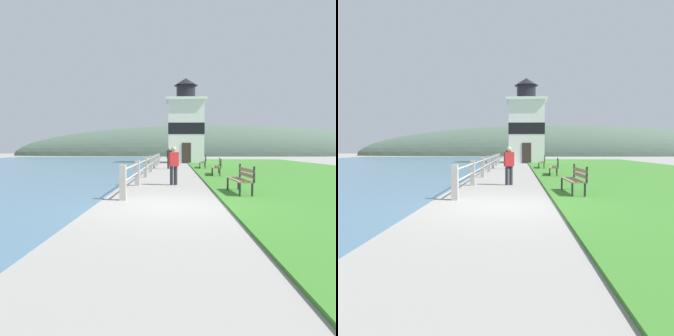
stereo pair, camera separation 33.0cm
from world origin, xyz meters
TOP-DOWN VIEW (x-y plane):
  - ground_plane at (0.00, 0.00)m, footprint 160.00×160.00m
  - grass_verge at (7.44, 13.50)m, footprint 12.00×40.49m
  - seawall_railing at (-1.34, 11.97)m, footprint 0.18×22.12m
  - park_bench_near at (2.28, 2.22)m, footprint 0.56×1.69m
  - park_bench_midway at (2.44, 9.31)m, footprint 0.68×2.04m
  - park_bench_far at (2.26, 15.47)m, footprint 0.62×2.01m
  - lighthouse at (1.32, 25.39)m, footprint 4.01×4.01m
  - person_strolling at (0.10, 4.88)m, footprint 0.42×0.32m
  - person_by_railing at (-0.21, 15.17)m, footprint 0.39×0.22m
  - distant_hillside at (8.00, 56.99)m, footprint 80.00×16.00m

SIDE VIEW (x-z plane):
  - ground_plane at x=0.00m, z-range 0.00..0.00m
  - distant_hillside at x=8.00m, z-range -6.00..6.00m
  - grass_verge at x=7.44m, z-range 0.00..0.06m
  - park_bench_near at x=2.28m, z-range 0.07..1.01m
  - park_bench_far at x=2.26m, z-range 0.07..1.01m
  - park_bench_midway at x=2.44m, z-range 0.07..1.01m
  - seawall_railing at x=-1.34m, z-range 0.07..1.08m
  - person_strolling at x=0.10m, z-range 0.06..1.61m
  - person_by_railing at x=-0.21m, z-range 0.07..1.62m
  - lighthouse at x=1.32m, z-range -0.61..7.94m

